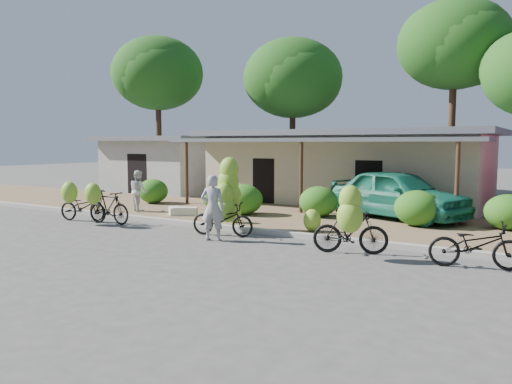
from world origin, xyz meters
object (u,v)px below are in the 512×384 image
tree_center_right (451,43)px  bike_far_left (81,205)px  bike_right (350,225)px  teal_van (398,194)px  bike_far_right (476,245)px  bike_left (106,205)px  vendor (213,208)px  sack_near (186,211)px  bike_center (226,205)px  sack_far (175,211)px  bystander (139,191)px  tree_far_center (291,77)px  tree_back_left (157,72)px

tree_center_right → bike_far_left: bearing=-120.1°
bike_right → teal_van: size_ratio=0.38×
bike_right → bike_far_right: size_ratio=0.92×
bike_far_left → bike_right: bike_right is taller
bike_left → vendor: (4.86, -0.45, 0.29)m
bike_far_right → sack_near: (-10.21, 2.37, -0.26)m
bike_center → sack_near: bike_center is taller
sack_far → bystander: 1.99m
tree_center_right → teal_van: 12.25m
bike_far_left → teal_van: 11.16m
bike_left → bike_center: bike_center is taller
bike_far_left → teal_van: bearing=-67.8°
bike_far_left → tree_far_center: bearing=-10.2°
tree_far_center → bike_far_left: size_ratio=4.34×
bike_far_right → teal_van: (-3.35, 5.67, 0.46)m
tree_center_right → sack_near: bearing=-116.1°
bike_far_left → bike_left: size_ratio=1.08×
tree_center_right → bike_left: tree_center_right is taller
bike_center → teal_van: 6.39m
sack_near → sack_far: sack_near is taller
bike_center → sack_far: size_ratio=3.13×
tree_center_right → tree_back_left: bearing=-168.4°
sack_far → bystander: bearing=178.5°
tree_far_center → sack_near: 14.66m
tree_back_left → vendor: size_ratio=5.00×
bike_right → sack_far: bearing=53.1°
tree_back_left → vendor: (13.74, -12.76, -6.30)m
tree_far_center → tree_center_right: bearing=3.2°
tree_back_left → sack_near: tree_back_left is taller
vendor → tree_center_right: bearing=-121.1°
tree_center_right → sack_far: size_ratio=13.43×
bike_left → bike_right: 8.88m
bike_center → tree_back_left: bearing=36.1°
bystander → sack_far: bearing=-156.8°
vendor → bystander: bearing=-46.2°
bike_left → bike_center: bearing=-83.1°
tree_back_left → bike_far_right: size_ratio=4.46×
vendor → bike_center: bearing=-95.9°
tree_far_center → bystander: (0.06, -12.94, -5.83)m
bike_far_right → sack_near: bike_far_right is taller
tree_far_center → teal_van: (9.27, -9.62, -5.75)m
bike_right → vendor: size_ratio=1.03×
bike_left → bystander: (-0.81, 2.36, 0.27)m
tree_back_left → bike_right: tree_back_left is taller
bike_right → tree_back_left: bearing=35.8°
bike_far_right → tree_far_center: bearing=25.3°
bike_far_right → bike_far_left: bearing=76.4°
bike_left → bike_center: size_ratio=0.82×
tree_far_center → teal_van: bearing=-46.1°
sack_near → teal_van: teal_van is taller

